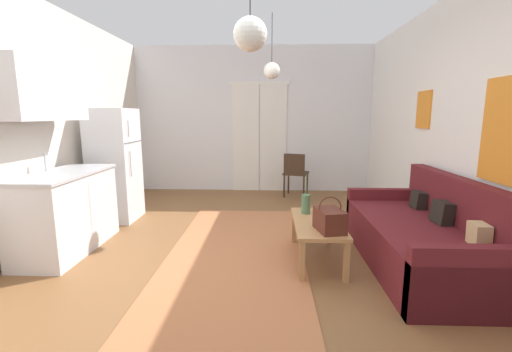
{
  "coord_description": "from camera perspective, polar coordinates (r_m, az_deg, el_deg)",
  "views": [
    {
      "loc": [
        0.32,
        -3.22,
        1.49
      ],
      "look_at": [
        0.16,
        0.87,
        0.76
      ],
      "focal_mm": 24.05,
      "sensor_mm": 36.0,
      "label": 1
    }
  ],
  "objects": [
    {
      "name": "handbag",
      "position": [
        3.29,
        12.16,
        -7.13
      ],
      "size": [
        0.29,
        0.37,
        0.33
      ],
      "color": "#512319",
      "rests_on": "coffee_table"
    },
    {
      "name": "wall_back",
      "position": [
        6.79,
        -0.46,
        9.21
      ],
      "size": [
        4.75,
        0.13,
        2.79
      ],
      "color": "silver",
      "rests_on": "ground_plane"
    },
    {
      "name": "wall_right",
      "position": [
        3.79,
        34.37,
        6.93
      ],
      "size": [
        0.12,
        7.24,
        2.79
      ],
      "color": "white",
      "rests_on": "ground_plane"
    },
    {
      "name": "pendant_lamp_far",
      "position": [
        4.75,
        2.64,
        17.11
      ],
      "size": [
        0.22,
        0.22,
        0.83
      ],
      "color": "black"
    },
    {
      "name": "pendant_lamp_near",
      "position": [
        2.54,
        -0.97,
        22.53
      ],
      "size": [
        0.23,
        0.23,
        0.87
      ],
      "color": "black"
    },
    {
      "name": "couch",
      "position": [
        3.82,
        26.26,
        -9.38
      ],
      "size": [
        0.92,
        2.0,
        0.89
      ],
      "color": "#5B191E",
      "rests_on": "ground_plane"
    },
    {
      "name": "area_rug",
      "position": [
        3.85,
        -3.34,
        -12.62
      ],
      "size": [
        1.45,
        3.29,
        0.01
      ],
      "primitive_type": "cube",
      "color": "#B26B42",
      "rests_on": "ground_plane"
    },
    {
      "name": "refrigerator",
      "position": [
        5.24,
        -22.43,
        1.68
      ],
      "size": [
        0.59,
        0.62,
        1.58
      ],
      "color": "white",
      "rests_on": "ground_plane"
    },
    {
      "name": "bamboo_vase",
      "position": [
        3.82,
        8.29,
        -4.61
      ],
      "size": [
        0.1,
        0.1,
        0.43
      ],
      "color": "#47704C",
      "rests_on": "coffee_table"
    },
    {
      "name": "accent_chair",
      "position": [
        6.28,
        6.57,
        0.7
      ],
      "size": [
        0.52,
        0.5,
        0.81
      ],
      "rotation": [
        0.0,
        0.0,
        2.85
      ],
      "color": "#382619",
      "rests_on": "ground_plane"
    },
    {
      "name": "kitchen_counter",
      "position": [
        4.27,
        -29.76,
        -0.8
      ],
      "size": [
        0.59,
        1.3,
        2.04
      ],
      "color": "silver",
      "rests_on": "ground_plane"
    },
    {
      "name": "ground_plane",
      "position": [
        3.58,
        -3.24,
        -15.36
      ],
      "size": [
        5.15,
        7.64,
        0.1
      ],
      "primitive_type": "cube",
      "color": "brown"
    },
    {
      "name": "coffee_table",
      "position": [
        3.61,
        10.17,
        -8.25
      ],
      "size": [
        0.48,
        1.03,
        0.42
      ],
      "color": "#B27F4C",
      "rests_on": "ground_plane"
    }
  ]
}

